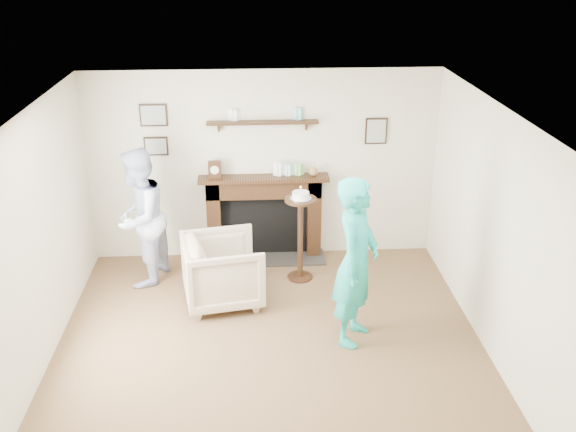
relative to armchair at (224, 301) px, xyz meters
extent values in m
plane|color=brown|center=(0.51, -1.25, 0.00)|extent=(5.00, 5.00, 0.00)
cube|color=beige|center=(0.51, 1.25, 1.25)|extent=(4.50, 0.04, 2.50)
cube|color=beige|center=(-1.74, -1.25, 1.25)|extent=(0.04, 5.00, 2.50)
cube|color=beige|center=(2.76, -1.25, 1.25)|extent=(0.04, 5.00, 2.50)
cube|color=white|center=(0.51, -1.25, 2.50)|extent=(4.50, 5.00, 0.04)
cube|color=black|center=(-0.15, 1.15, 0.55)|extent=(0.18, 0.20, 1.10)
cube|color=black|center=(1.17, 1.15, 0.55)|extent=(0.18, 0.20, 1.10)
cube|color=black|center=(0.51, 1.15, 0.98)|extent=(1.50, 0.20, 0.24)
cube|color=black|center=(0.51, 1.22, 0.43)|extent=(1.14, 0.06, 0.86)
cube|color=#302E2A|center=(0.51, 1.03, 0.01)|extent=(1.60, 0.44, 0.03)
cube|color=black|center=(0.51, 1.12, 1.12)|extent=(1.68, 0.26, 0.05)
cube|color=black|center=(0.51, 1.18, 1.85)|extent=(1.40, 0.15, 0.03)
cube|color=black|center=(-0.84, 1.24, 1.95)|extent=(0.34, 0.03, 0.28)
cube|color=black|center=(-0.84, 1.24, 1.55)|extent=(0.30, 0.03, 0.24)
cube|color=black|center=(1.96, 1.24, 1.70)|extent=(0.28, 0.03, 0.34)
cube|color=black|center=(-0.11, 1.12, 1.26)|extent=(0.16, 0.09, 0.22)
cylinder|color=beige|center=(-0.11, 1.07, 1.27)|extent=(0.11, 0.01, 0.11)
sphere|color=green|center=(1.15, 1.12, 1.21)|extent=(0.12, 0.12, 0.12)
imported|color=tan|center=(0.00, 0.00, 0.00)|extent=(1.03, 1.01, 0.81)
imported|color=#B2BEDE|center=(-1.01, 0.56, 0.00)|extent=(0.86, 0.99, 1.72)
imported|color=teal|center=(1.41, -0.85, 0.00)|extent=(0.68, 0.79, 1.83)
cylinder|color=black|center=(0.94, 0.51, 0.01)|extent=(0.32, 0.32, 0.02)
cylinder|color=black|center=(0.94, 0.51, 0.54)|extent=(0.07, 0.07, 1.03)
cylinder|color=black|center=(0.94, 0.51, 1.07)|extent=(0.39, 0.39, 0.03)
cylinder|color=silver|center=(0.94, 0.51, 1.09)|extent=(0.26, 0.26, 0.01)
cylinder|color=white|center=(0.94, 0.51, 1.13)|extent=(0.21, 0.21, 0.07)
cylinder|color=#DCBC8B|center=(0.94, 0.51, 1.19)|extent=(0.01, 0.01, 0.06)
sphere|color=orange|center=(0.94, 0.51, 1.23)|extent=(0.02, 0.02, 0.02)
camera|label=1|loc=(0.36, -6.63, 3.94)|focal=40.00mm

